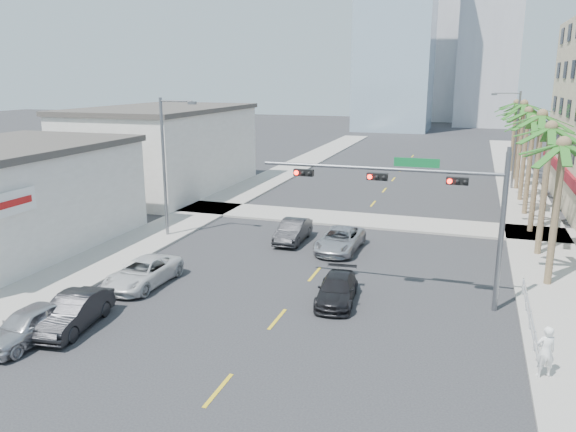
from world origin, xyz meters
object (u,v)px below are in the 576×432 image
at_px(car_lane_center, 340,240).
at_px(pedestrian, 545,351).
at_px(car_lane_right, 337,290).
at_px(car_lane_left, 293,231).
at_px(car_parked_mid, 73,312).
at_px(car_parked_near, 29,325).
at_px(car_parked_far, 143,273).
at_px(traffic_signal_mast, 428,196).

bearing_deg(car_lane_center, pedestrian, -48.50).
bearing_deg(car_lane_right, car_lane_left, 113.70).
height_order(car_parked_mid, pedestrian, pedestrian).
bearing_deg(car_lane_right, car_parked_near, -149.79).
relative_size(car_parked_far, car_lane_center, 0.97).
xyz_separation_m(car_parked_mid, pedestrian, (18.24, 1.68, 0.36)).
bearing_deg(car_lane_center, car_lane_right, -75.67).
bearing_deg(car_lane_left, car_parked_near, -109.90).
relative_size(traffic_signal_mast, car_parked_far, 2.31).
height_order(car_lane_right, pedestrian, pedestrian).
distance_m(traffic_signal_mast, car_parked_near, 17.59).
relative_size(car_parked_near, car_lane_right, 0.99).
xyz_separation_m(car_parked_mid, car_lane_center, (8.11, 14.04, -0.03)).
xyz_separation_m(traffic_signal_mast, car_parked_mid, (-13.58, -7.46, -4.34)).
bearing_deg(pedestrian, car_lane_right, -47.49).
height_order(car_lane_left, car_lane_right, car_lane_left).
distance_m(car_parked_mid, car_parked_far, 5.26).
distance_m(car_parked_far, car_lane_left, 10.86).
xyz_separation_m(car_parked_far, car_lane_right, (9.80, 0.97, -0.06)).
bearing_deg(car_parked_near, car_lane_center, 64.49).
distance_m(car_parked_mid, car_lane_center, 16.21).
distance_m(car_lane_center, car_lane_right, 7.99).
relative_size(car_parked_near, car_lane_center, 0.84).
height_order(car_parked_mid, car_lane_center, car_parked_mid).
height_order(car_parked_far, car_lane_right, car_parked_far).
bearing_deg(car_lane_left, pedestrian, -45.66).
relative_size(car_parked_mid, car_parked_far, 0.91).
relative_size(car_lane_left, car_lane_center, 0.86).
distance_m(car_parked_mid, car_lane_left, 15.75).
height_order(car_parked_mid, car_lane_right, car_parked_mid).
bearing_deg(car_parked_mid, car_lane_right, 24.99).
xyz_separation_m(car_lane_right, pedestrian, (8.44, -4.55, 0.47)).
bearing_deg(car_lane_center, car_parked_near, -117.82).
distance_m(car_parked_near, car_lane_center, 18.00).
distance_m(traffic_signal_mast, pedestrian, 8.42).
bearing_deg(car_lane_center, traffic_signal_mast, -48.11).
distance_m(car_lane_right, pedestrian, 9.60).
relative_size(car_parked_mid, car_lane_left, 1.02).
xyz_separation_m(car_parked_near, car_lane_right, (10.68, 7.78, -0.10)).
height_order(car_lane_center, car_lane_right, car_lane_center).
bearing_deg(traffic_signal_mast, car_lane_right, -162.04).
xyz_separation_m(car_parked_near, pedestrian, (19.12, 3.24, 0.37)).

